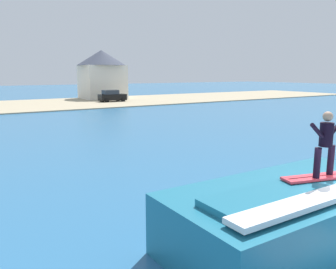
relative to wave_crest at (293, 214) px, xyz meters
name	(u,v)px	position (x,y,z in m)	size (l,w,h in m)	color
wave_crest	(293,214)	(0.00, 0.00, 0.00)	(6.65, 3.12, 1.70)	#1C6985
surfboard	(322,177)	(0.71, -0.26, 0.93)	(2.21, 0.99, 0.06)	#D8333F
surfer	(326,141)	(0.67, -0.29, 1.86)	(1.26, 0.32, 1.61)	black
shoreline_bank	(24,105)	(1.19, 43.77, -0.74)	(120.00, 18.88, 0.13)	tan
car_far_shore	(112,96)	(13.37, 42.52, 0.14)	(3.99, 2.07, 1.86)	black
house_gabled_white	(102,72)	(14.74, 49.65, 3.70)	(8.17, 8.17, 8.10)	silver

